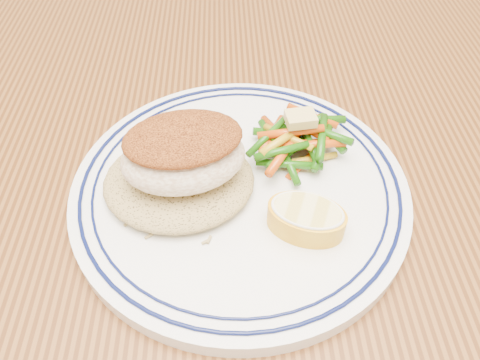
% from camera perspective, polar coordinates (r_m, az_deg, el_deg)
% --- Properties ---
extents(dining_table, '(1.50, 0.90, 0.75)m').
position_cam_1_polar(dining_table, '(0.50, -2.70, -7.04)').
color(dining_table, '#4A270E').
rests_on(dining_table, ground).
extents(plate, '(0.28, 0.28, 0.02)m').
position_cam_1_polar(plate, '(0.40, 0.00, -1.03)').
color(plate, white).
rests_on(plate, dining_table).
extents(rice_pilaf, '(0.12, 0.11, 0.02)m').
position_cam_1_polar(rice_pilaf, '(0.38, -7.49, 0.24)').
color(rice_pilaf, '#9B844D').
rests_on(rice_pilaf, plate).
extents(fish_fillet, '(0.11, 0.09, 0.05)m').
position_cam_1_polar(fish_fillet, '(0.36, -6.93, 3.32)').
color(fish_fillet, '#F4E3C9').
rests_on(fish_fillet, rice_pilaf).
extents(vegetable_pile, '(0.09, 0.10, 0.03)m').
position_cam_1_polar(vegetable_pile, '(0.41, 7.10, 5.00)').
color(vegetable_pile, '#BC4309').
rests_on(vegetable_pile, plate).
extents(butter_pat, '(0.03, 0.02, 0.01)m').
position_cam_1_polar(butter_pat, '(0.40, 7.40, 7.45)').
color(butter_pat, '#D7BD69').
rests_on(butter_pat, vegetable_pile).
extents(lemon_wedge, '(0.07, 0.07, 0.02)m').
position_cam_1_polar(lemon_wedge, '(0.36, 8.08, -4.57)').
color(lemon_wedge, yellow).
rests_on(lemon_wedge, plate).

